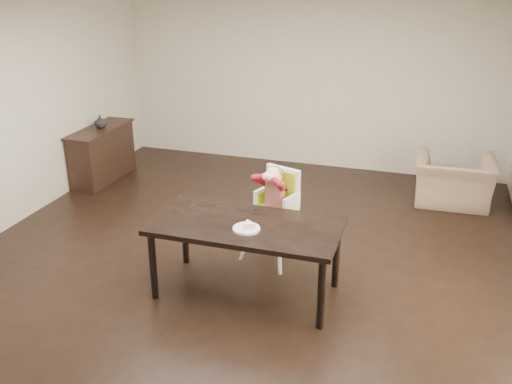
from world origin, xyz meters
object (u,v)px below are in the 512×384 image
armchair (454,173)px  sideboard (102,154)px  dining_table (246,231)px  high_chair (276,194)px

armchair → sideboard: bearing=5.3°
armchair → sideboard: size_ratio=0.79×
dining_table → sideboard: sideboard is taller
dining_table → high_chair: 0.79m
sideboard → armchair: bearing=7.0°
high_chair → sideboard: size_ratio=0.85×
dining_table → high_chair: bearing=84.5°
dining_table → armchair: size_ratio=1.80×
dining_table → high_chair: size_ratio=1.67×
high_chair → sideboard: (-3.12, 1.55, -0.36)m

